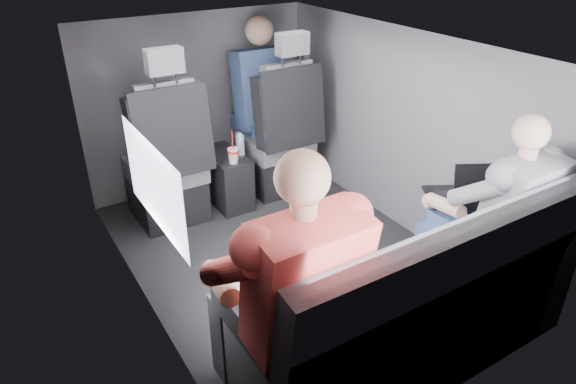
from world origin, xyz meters
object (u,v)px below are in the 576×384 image
water_bottle (240,145)px  laptop_black (470,193)px  front_seat_left (168,170)px  front_seat_right (279,143)px  laptop_white (262,279)px  center_console (226,178)px  soda_cup (233,155)px  passenger_rear_left (286,291)px  passenger_rear_right (492,215)px  rear_bench (409,316)px  passenger_front_right (261,90)px

water_bottle → laptop_black: 1.68m
front_seat_left → front_seat_right: 0.90m
front_seat_right → laptop_black: bearing=-82.2°
water_bottle → laptop_black: (0.58, -1.57, 0.15)m
laptop_white → center_console: bearing=69.6°
front_seat_left → soda_cup: bearing=-17.1°
front_seat_right → passenger_rear_left: bearing=-120.3°
front_seat_right → soda_cup: (-0.46, -0.13, 0.06)m
laptop_white → front_seat_right: bearing=57.0°
laptop_white → passenger_rear_right: bearing=-6.2°
front_seat_left → water_bottle: 0.55m
front_seat_right → laptop_white: bearing=-123.0°
rear_bench → passenger_rear_left: (-0.61, 0.09, 0.34)m
soda_cup → laptop_white: (-0.63, -1.54, 0.17)m
front_seat_right → soda_cup: bearing=-163.8°
rear_bench → water_bottle: (0.09, 1.86, 0.17)m
front_seat_right → front_seat_left: bearing=180.0°
rear_bench → passenger_rear_left: 0.70m
center_console → laptop_black: laptop_black is taller
passenger_rear_right → passenger_front_right: size_ratio=1.33×
rear_bench → laptop_black: size_ratio=3.36×
front_seat_right → laptop_white: front_seat_right is taller
front_seat_left → soda_cup: size_ratio=5.19×
front_seat_right → soda_cup: front_seat_right is taller
front_seat_right → water_bottle: size_ratio=7.17×
center_console → passenger_front_right: size_ratio=0.54×
soda_cup → passenger_rear_right: 1.79m
passenger_rear_left → passenger_rear_right: bearing=0.1°
center_console → laptop_black: 1.84m
soda_cup → laptop_white: laptop_white is taller
water_bottle → passenger_rear_right: passenger_rear_right is taller
front_seat_right → rear_bench: size_ratio=0.79×
laptop_white → passenger_front_right: size_ratio=0.41×
rear_bench → passenger_rear_right: bearing=8.9°
front_seat_right → laptop_black: 1.65m
front_seat_right → water_bottle: 0.37m
soda_cup → passenger_rear_left: 1.79m
center_console → laptop_white: bearing=-110.4°
front_seat_left → laptop_black: bearing=-55.3°
water_bottle → laptop_white: laptop_white is taller
center_console → passenger_rear_right: (0.61, -1.85, 0.41)m
passenger_rear_left → rear_bench: bearing=-8.8°
water_bottle → laptop_white: (-0.73, -1.63, 0.15)m
laptop_black → rear_bench: bearing=-156.9°
passenger_rear_right → passenger_front_right: passenger_front_right is taller
soda_cup → water_bottle: 0.14m
front_seat_left → passenger_front_right: passenger_front_right is taller
front_seat_left → rear_bench: bearing=-76.7°
front_seat_right → rear_bench: bearing=-103.3°
passenger_rear_right → front_seat_right: bearing=95.2°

